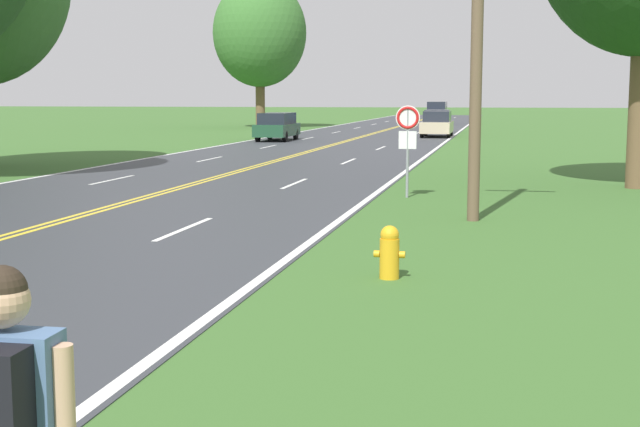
% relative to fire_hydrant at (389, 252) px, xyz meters
% --- Properties ---
extents(fire_hydrant, '(0.43, 0.27, 0.74)m').
position_rel_fire_hydrant_xyz_m(fire_hydrant, '(0.00, 0.00, 0.00)').
color(fire_hydrant, gold).
rests_on(fire_hydrant, ground).
extents(traffic_sign, '(0.60, 0.10, 2.28)m').
position_rel_fire_hydrant_xyz_m(traffic_sign, '(-0.85, 9.97, 1.33)').
color(traffic_sign, gray).
rests_on(traffic_sign, ground).
extents(utility_pole_midground, '(1.80, 0.24, 7.99)m').
position_rel_fire_hydrant_xyz_m(utility_pole_midground, '(0.92, 6.10, 3.77)').
color(utility_pole_midground, brown).
rests_on(utility_pole_midground, ground).
extents(tree_mid_treeline, '(7.41, 7.41, 11.74)m').
position_rel_fire_hydrant_xyz_m(tree_mid_treeline, '(-17.81, 57.18, 7.07)').
color(tree_mid_treeline, brown).
rests_on(tree_mid_treeline, ground).
extents(car_dark_green_van_approaching, '(1.83, 4.50, 1.57)m').
position_rel_fire_hydrant_xyz_m(car_dark_green_van_approaching, '(-11.17, 36.90, 0.45)').
color(car_dark_green_van_approaching, black).
rests_on(car_dark_green_van_approaching, ground).
extents(car_champagne_sedan_mid_near, '(1.83, 4.59, 1.59)m').
position_rel_fire_hydrant_xyz_m(car_champagne_sedan_mid_near, '(-2.67, 43.50, 0.42)').
color(car_champagne_sedan_mid_near, black).
rests_on(car_champagne_sedan_mid_near, ground).
extents(car_dark_grey_hatchback_mid_far, '(2.04, 4.02, 1.56)m').
position_rel_fire_hydrant_xyz_m(car_dark_grey_hatchback_mid_far, '(-3.21, 50.64, 0.45)').
color(car_dark_grey_hatchback_mid_far, black).
rests_on(car_dark_grey_hatchback_mid_far, ground).
extents(car_dark_blue_van_receding, '(1.87, 4.76, 2.00)m').
position_rel_fire_hydrant_xyz_m(car_dark_blue_van_receding, '(-4.65, 69.57, 0.64)').
color(car_dark_blue_van_receding, black).
rests_on(car_dark_blue_van_receding, ground).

